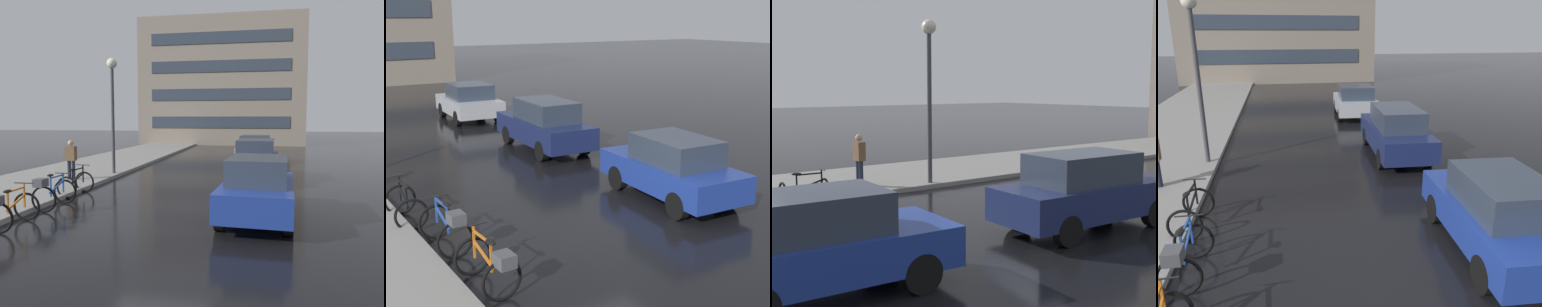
% 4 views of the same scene
% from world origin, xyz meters
% --- Properties ---
extents(ground_plane, '(140.00, 140.00, 0.00)m').
position_xyz_m(ground_plane, '(0.00, 0.00, 0.00)').
color(ground_plane, black).
extents(sidewalk_kerb, '(4.80, 60.00, 0.14)m').
position_xyz_m(sidewalk_kerb, '(-6.00, 10.00, 0.07)').
color(sidewalk_kerb, gray).
rests_on(sidewalk_kerb, ground).
extents(bicycle_nearest, '(0.76, 1.43, 0.98)m').
position_xyz_m(bicycle_nearest, '(-3.22, -0.82, 0.48)').
color(bicycle_nearest, black).
rests_on(bicycle_nearest, ground).
extents(bicycle_second, '(0.75, 1.44, 1.01)m').
position_xyz_m(bicycle_second, '(-3.27, 1.08, 0.51)').
color(bicycle_second, black).
rests_on(bicycle_second, ground).
extents(bicycle_third, '(0.79, 1.21, 0.98)m').
position_xyz_m(bicycle_third, '(-3.54, 3.01, 0.40)').
color(bicycle_third, black).
rests_on(bicycle_third, ground).
extents(car_blue, '(1.99, 4.04, 1.60)m').
position_xyz_m(car_blue, '(2.45, 1.01, 0.81)').
color(car_blue, navy).
rests_on(car_blue, ground).
extents(car_navy, '(1.97, 4.47, 1.71)m').
position_xyz_m(car_navy, '(2.34, 7.17, 0.86)').
color(car_navy, navy).
rests_on(car_navy, ground).
extents(car_silver, '(2.22, 3.92, 1.58)m').
position_xyz_m(car_silver, '(2.25, 13.68, 0.80)').
color(car_silver, '#B2B5BA').
rests_on(car_silver, ground).
extents(pedestrian, '(0.40, 0.24, 1.71)m').
position_xyz_m(pedestrian, '(-4.91, 5.29, 0.97)').
color(pedestrian, '#1E2333').
rests_on(pedestrian, ground).
extents(streetlamp, '(0.45, 0.45, 5.18)m').
position_xyz_m(streetlamp, '(-3.91, 7.22, 3.66)').
color(streetlamp, '#424247').
rests_on(streetlamp, ground).
extents(building_facade_main, '(16.09, 9.06, 12.39)m').
position_xyz_m(building_facade_main, '(-1.35, 31.78, 6.20)').
color(building_facade_main, gray).
rests_on(building_facade_main, ground).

